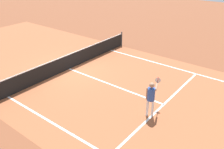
# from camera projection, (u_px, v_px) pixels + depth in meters

# --- Properties ---
(ground_plane) EXTENTS (60.00, 60.00, 0.00)m
(ground_plane) POSITION_uv_depth(u_px,v_px,m) (69.00, 69.00, 14.77)
(ground_plane) COLOR brown
(court_surface_inbounds) EXTENTS (10.62, 24.40, 0.00)m
(court_surface_inbounds) POSITION_uv_depth(u_px,v_px,m) (69.00, 69.00, 14.77)
(court_surface_inbounds) COLOR #9E5433
(court_surface_inbounds) RESTS_ON ground_plane
(line_sideline_right) EXTENTS (0.10, 11.89, 0.01)m
(line_sideline_right) POSITION_uv_depth(u_px,v_px,m) (188.00, 72.00, 14.40)
(line_sideline_right) COLOR white
(line_sideline_right) RESTS_ON ground_plane
(line_service_near) EXTENTS (8.22, 0.10, 0.01)m
(line_service_near) POSITION_uv_depth(u_px,v_px,m) (164.00, 104.00, 11.24)
(line_service_near) COLOR white
(line_service_near) RESTS_ON ground_plane
(line_center_service) EXTENTS (0.10, 6.40, 0.01)m
(line_center_service) POSITION_uv_depth(u_px,v_px,m) (110.00, 84.00, 13.00)
(line_center_service) COLOR white
(line_center_service) RESTS_ON ground_plane
(net) EXTENTS (11.02, 0.09, 1.07)m
(net) POSITION_uv_depth(u_px,v_px,m) (69.00, 62.00, 14.55)
(net) COLOR #33383D
(net) RESTS_ON ground_plane
(player_near) EXTENTS (1.19, 0.49, 1.62)m
(player_near) POSITION_uv_depth(u_px,v_px,m) (151.00, 95.00, 10.05)
(player_near) COLOR white
(player_near) RESTS_ON ground_plane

